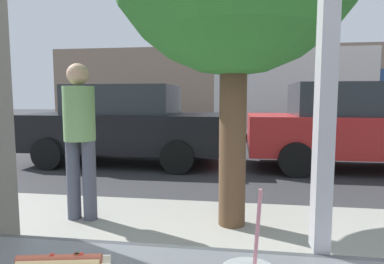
{
  "coord_description": "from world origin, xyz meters",
  "views": [
    {
      "loc": [
        -0.26,
        -0.98,
        1.43
      ],
      "look_at": [
        -0.84,
        3.05,
        1.01
      ],
      "focal_mm": 30.93,
      "sensor_mm": 36.0,
      "label": 1
    }
  ],
  "objects_px": {
    "hotdog_tray_near": "(60,264)",
    "parked_car_black": "(126,124)",
    "pedestrian": "(80,132)",
    "parked_car_red": "(358,126)",
    "box_truck": "(309,92)"
  },
  "relations": [
    {
      "from": "parked_car_red",
      "to": "pedestrian",
      "type": "distance_m",
      "value": 5.5
    },
    {
      "from": "hotdog_tray_near",
      "to": "box_truck",
      "type": "bearing_deg",
      "value": 75.7
    },
    {
      "from": "parked_car_black",
      "to": "box_truck",
      "type": "height_order",
      "value": "box_truck"
    },
    {
      "from": "parked_car_red",
      "to": "pedestrian",
      "type": "relative_size",
      "value": 2.71
    },
    {
      "from": "pedestrian",
      "to": "parked_car_black",
      "type": "bearing_deg",
      "value": 102.49
    },
    {
      "from": "hotdog_tray_near",
      "to": "parked_car_red",
      "type": "xyz_separation_m",
      "value": [
        2.84,
        6.17,
        -0.1
      ]
    },
    {
      "from": "pedestrian",
      "to": "parked_car_red",
      "type": "bearing_deg",
      "value": 43.46
    },
    {
      "from": "hotdog_tray_near",
      "to": "parked_car_red",
      "type": "bearing_deg",
      "value": 65.33
    },
    {
      "from": "hotdog_tray_near",
      "to": "parked_car_black",
      "type": "relative_size",
      "value": 0.06
    },
    {
      "from": "hotdog_tray_near",
      "to": "pedestrian",
      "type": "height_order",
      "value": "pedestrian"
    },
    {
      "from": "hotdog_tray_near",
      "to": "parked_car_red",
      "type": "relative_size",
      "value": 0.06
    },
    {
      "from": "hotdog_tray_near",
      "to": "parked_car_black",
      "type": "height_order",
      "value": "parked_car_black"
    },
    {
      "from": "hotdog_tray_near",
      "to": "box_truck",
      "type": "xyz_separation_m",
      "value": [
        2.92,
        11.47,
        0.68
      ]
    },
    {
      "from": "box_truck",
      "to": "pedestrian",
      "type": "relative_size",
      "value": 4.26
    },
    {
      "from": "parked_car_red",
      "to": "box_truck",
      "type": "xyz_separation_m",
      "value": [
        0.09,
        5.29,
        0.78
      ]
    }
  ]
}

